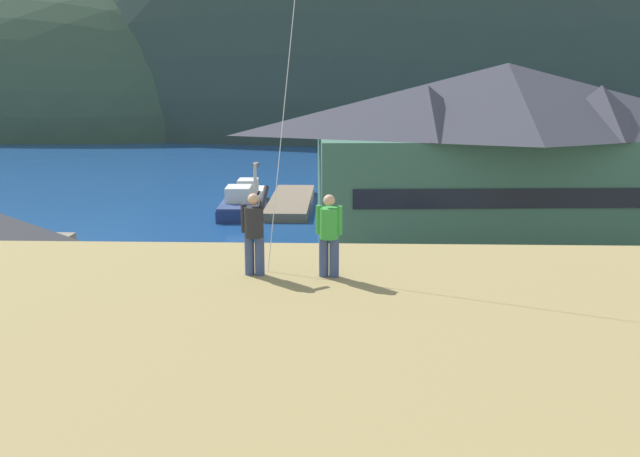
{
  "coord_description": "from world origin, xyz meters",
  "views": [
    {
      "loc": [
        0.43,
        -23.06,
        10.56
      ],
      "look_at": [
        -0.65,
        9.0,
        3.5
      ],
      "focal_mm": 40.15,
      "sensor_mm": 36.0,
      "label": 1
    }
  ],
  "objects": [
    {
      "name": "ground_plane",
      "position": [
        0.0,
        0.0,
        0.0
      ],
      "size": [
        600.0,
        600.0,
        0.0
      ],
      "primitive_type": "plane",
      "color": "#66604C"
    },
    {
      "name": "parking_lot_pad",
      "position": [
        0.0,
        5.0,
        0.05
      ],
      "size": [
        40.0,
        20.0,
        0.1
      ],
      "primitive_type": "cube",
      "color": "gray",
      "rests_on": "ground"
    },
    {
      "name": "bay_water",
      "position": [
        0.0,
        60.0,
        0.01
      ],
      "size": [
        360.0,
        84.0,
        0.03
      ],
      "primitive_type": "cube",
      "color": "navy",
      "rests_on": "ground"
    },
    {
      "name": "far_hill_west_ridge",
      "position": [
        -48.96,
        114.2,
        0.0
      ],
      "size": [
        111.14,
        67.06,
        59.96
      ],
      "primitive_type": "ellipsoid",
      "color": "#334733",
      "rests_on": "ground"
    },
    {
      "name": "far_hill_east_peak",
      "position": [
        8.71,
        111.03,
        0.0
      ],
      "size": [
        133.51,
        64.52,
        92.54
      ],
      "primitive_type": "ellipsoid",
      "color": "#2D3D33",
      "rests_on": "ground"
    },
    {
      "name": "harbor_lodge",
      "position": [
        10.14,
        20.63,
        5.89
      ],
      "size": [
        24.33,
        11.85,
        11.05
      ],
      "color": "#38604C",
      "rests_on": "ground"
    },
    {
      "name": "wharf_dock",
      "position": [
        -3.79,
        33.06,
        0.35
      ],
      "size": [
        3.2,
        13.18,
        0.7
      ],
      "color": "#70604C",
      "rests_on": "ground"
    },
    {
      "name": "moored_boat_wharfside",
      "position": [
        -7.22,
        33.53,
        0.72
      ],
      "size": [
        2.31,
        6.86,
        2.16
      ],
      "color": "silver",
      "rests_on": "ground"
    },
    {
      "name": "moored_boat_outer_mooring",
      "position": [
        -0.52,
        35.99,
        0.72
      ],
      "size": [
        2.1,
        6.01,
        2.16
      ],
      "color": "silver",
      "rests_on": "ground"
    },
    {
      "name": "moored_boat_inner_slip",
      "position": [
        -7.45,
        29.99,
        0.72
      ],
      "size": [
        2.88,
        8.19,
        2.16
      ],
      "color": "navy",
      "rests_on": "ground"
    },
    {
      "name": "parked_car_lone_by_shed",
      "position": [
        6.39,
        7.11,
        1.06
      ],
      "size": [
        4.35,
        2.37,
        1.82
      ],
      "color": "black",
      "rests_on": "parking_lot_pad"
    },
    {
      "name": "parked_car_mid_row_center",
      "position": [
        -3.77,
        5.3,
        1.06
      ],
      "size": [
        4.29,
        2.23,
        1.82
      ],
      "color": "slate",
      "rests_on": "parking_lot_pad"
    },
    {
      "name": "parked_car_mid_row_near",
      "position": [
        -8.99,
        6.05,
        1.06
      ],
      "size": [
        4.31,
        2.28,
        1.82
      ],
      "color": "#236633",
      "rests_on": "parking_lot_pad"
    },
    {
      "name": "parked_car_back_row_left",
      "position": [
        -3.73,
        0.6,
        1.06
      ],
      "size": [
        4.32,
        2.3,
        1.82
      ],
      "color": "slate",
      "rests_on": "parking_lot_pad"
    },
    {
      "name": "parked_car_front_row_silver",
      "position": [
        2.94,
        0.35,
        1.06
      ],
      "size": [
        4.23,
        2.12,
        1.82
      ],
      "color": "navy",
      "rests_on": "parking_lot_pad"
    },
    {
      "name": "parked_car_front_row_red",
      "position": [
        -9.92,
        0.21,
        1.06
      ],
      "size": [
        4.35,
        2.36,
        1.82
      ],
      "color": "#236633",
      "rests_on": "parking_lot_pad"
    },
    {
      "name": "parking_light_pole",
      "position": [
        -3.78,
        10.56,
        3.72
      ],
      "size": [
        0.24,
        0.78,
        6.19
      ],
      "color": "#ADADB2",
      "rests_on": "parking_lot_pad"
    },
    {
      "name": "person_kite_flyer",
      "position": [
        -1.43,
        -8.57,
        7.31
      ],
      "size": [
        0.56,
        0.64,
        1.86
      ],
      "color": "#384770",
      "rests_on": "grassy_hill_foreground"
    },
    {
      "name": "person_companion",
      "position": [
        0.14,
        -8.66,
        7.3
      ],
      "size": [
        0.54,
        0.4,
        1.74
      ],
      "color": "#384770",
      "rests_on": "grassy_hill_foreground"
    }
  ]
}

